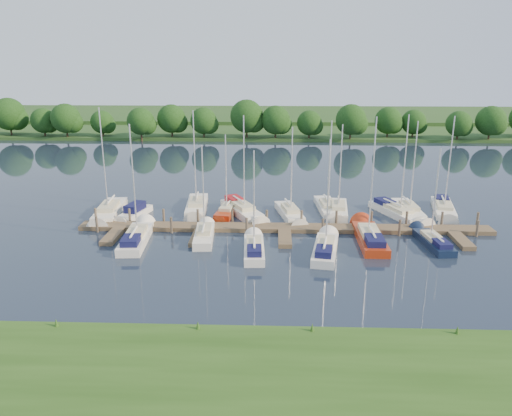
{
  "coord_description": "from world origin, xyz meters",
  "views": [
    {
      "loc": [
        -1.12,
        -37.97,
        16.23
      ],
      "look_at": [
        -2.76,
        8.0,
        2.2
      ],
      "focal_mm": 35.0,
      "sensor_mm": 36.0,
      "label": 1
    }
  ],
  "objects_px": {
    "sailboat_s_2": "(254,249)",
    "sailboat_n_0": "(109,213)",
    "sailboat_n_5": "(290,214)",
    "dock": "(284,230)",
    "motorboat": "(135,213)"
  },
  "relations": [
    {
      "from": "dock",
      "to": "sailboat_n_5",
      "type": "relative_size",
      "value": 4.04
    },
    {
      "from": "motorboat",
      "to": "sailboat_s_2",
      "type": "relative_size",
      "value": 0.61
    },
    {
      "from": "dock",
      "to": "sailboat_n_0",
      "type": "distance_m",
      "value": 19.11
    },
    {
      "from": "dock",
      "to": "sailboat_n_0",
      "type": "height_order",
      "value": "sailboat_n_0"
    },
    {
      "from": "sailboat_s_2",
      "to": "sailboat_n_5",
      "type": "bearing_deg",
      "value": 68.54
    },
    {
      "from": "sailboat_n_0",
      "to": "sailboat_s_2",
      "type": "height_order",
      "value": "sailboat_n_0"
    },
    {
      "from": "dock",
      "to": "sailboat_n_5",
      "type": "xyz_separation_m",
      "value": [
        0.69,
        4.87,
        0.08
      ]
    },
    {
      "from": "dock",
      "to": "sailboat_n_5",
      "type": "bearing_deg",
      "value": 81.89
    },
    {
      "from": "sailboat_n_5",
      "to": "motorboat",
      "type": "bearing_deg",
      "value": -10.2
    },
    {
      "from": "sailboat_n_5",
      "to": "sailboat_s_2",
      "type": "xyz_separation_m",
      "value": [
        -3.41,
        -10.2,
        0.05
      ]
    },
    {
      "from": "sailboat_n_5",
      "to": "sailboat_n_0",
      "type": "bearing_deg",
      "value": -11.54
    },
    {
      "from": "sailboat_s_2",
      "to": "sailboat_n_0",
      "type": "bearing_deg",
      "value": 144.84
    },
    {
      "from": "motorboat",
      "to": "sailboat_n_5",
      "type": "distance_m",
      "value": 16.41
    },
    {
      "from": "sailboat_n_0",
      "to": "motorboat",
      "type": "relative_size",
      "value": 2.11
    },
    {
      "from": "sailboat_n_5",
      "to": "dock",
      "type": "bearing_deg",
      "value": 69.61
    }
  ]
}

